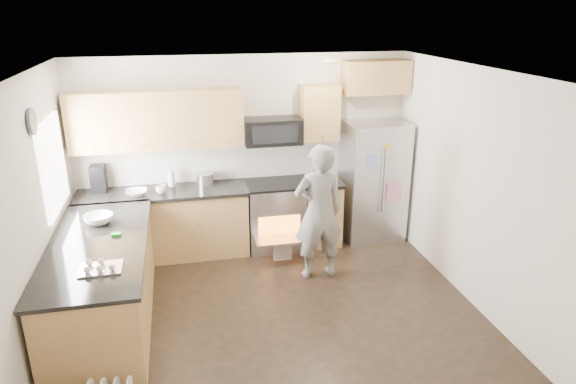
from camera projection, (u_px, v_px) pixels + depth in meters
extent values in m
plane|color=black|center=(273.00, 314.00, 5.63)|extent=(4.50, 4.50, 0.00)
cube|color=beige|center=(245.00, 152.00, 7.02)|extent=(4.50, 0.04, 2.60)
cube|color=beige|center=(328.00, 312.00, 3.35)|extent=(4.50, 0.04, 2.60)
cube|color=beige|center=(32.00, 222.00, 4.73)|extent=(0.04, 4.00, 2.60)
cube|color=beige|center=(473.00, 188.00, 5.63)|extent=(0.04, 4.00, 2.60)
cube|color=white|center=(270.00, 73.00, 4.74)|extent=(4.50, 4.00, 0.04)
cube|color=white|center=(53.00, 165.00, 5.57)|extent=(0.04, 1.00, 1.00)
cylinder|color=#FFEECC|center=(329.00, 61.00, 5.93)|extent=(0.14, 0.14, 0.02)
cylinder|color=#474754|center=(32.00, 121.00, 4.86)|extent=(0.03, 0.26, 0.26)
cube|color=#AF8946|center=(166.00, 225.00, 6.81)|extent=(2.15, 0.60, 0.87)
cube|color=black|center=(163.00, 193.00, 6.64)|extent=(2.19, 0.64, 0.04)
cube|color=#AF8946|center=(320.00, 213.00, 7.24)|extent=(0.50, 0.60, 0.87)
cube|color=black|center=(321.00, 181.00, 7.07)|extent=(0.54, 0.64, 0.04)
cube|color=#AF8946|center=(157.00, 120.00, 6.46)|extent=(2.16, 0.33, 0.74)
cube|color=#AF8946|center=(319.00, 113.00, 6.89)|extent=(0.50, 0.33, 0.74)
cube|color=#AF8946|center=(376.00, 77.00, 6.89)|extent=(0.90, 0.33, 0.44)
imported|color=silver|center=(136.00, 192.00, 6.49)|extent=(0.27, 0.27, 0.07)
imported|color=white|center=(171.00, 177.00, 6.77)|extent=(0.10, 0.10, 0.27)
imported|color=white|center=(161.00, 190.00, 6.54)|extent=(0.13, 0.13, 0.10)
cylinder|color=#B7B7BC|center=(205.00, 179.00, 6.87)|extent=(0.22, 0.22, 0.15)
cube|color=black|center=(98.00, 179.00, 6.57)|extent=(0.18, 0.22, 0.35)
cylinder|color=#B7B7BC|center=(313.00, 176.00, 7.13)|extent=(0.09, 0.09, 0.07)
cube|color=#AF8946|center=(104.00, 285.00, 5.36)|extent=(0.90, 2.30, 0.87)
cube|color=black|center=(98.00, 244.00, 5.20)|extent=(0.96, 2.36, 0.04)
imported|color=white|center=(99.00, 219.00, 5.64)|extent=(0.31, 0.31, 0.10)
cube|color=green|center=(116.00, 234.00, 5.34)|extent=(0.09, 0.07, 0.03)
cube|color=#B7B7BC|center=(101.00, 266.00, 4.65)|extent=(0.37, 0.28, 0.08)
cube|color=#B7B7BC|center=(275.00, 216.00, 7.09)|extent=(0.76, 0.62, 0.90)
cube|color=black|center=(275.00, 184.00, 6.93)|extent=(0.76, 0.60, 0.03)
cube|color=orange|center=(279.00, 228.00, 6.81)|extent=(0.56, 0.02, 0.34)
cube|color=#B7B7BC|center=(282.00, 239.00, 6.69)|extent=(0.70, 0.34, 0.03)
cube|color=silver|center=(283.00, 250.00, 6.69)|extent=(0.24, 0.03, 0.28)
cube|color=black|center=(272.00, 131.00, 6.80)|extent=(0.76, 0.40, 0.34)
cube|color=#B7B7BC|center=(373.00, 181.00, 7.25)|extent=(0.85, 0.67, 1.69)
cylinder|color=#B7B7BC|center=(380.00, 181.00, 6.90)|extent=(0.02, 0.02, 0.92)
cylinder|color=#B7B7BC|center=(384.00, 180.00, 6.91)|extent=(0.02, 0.02, 0.92)
cube|color=pink|center=(394.00, 192.00, 7.01)|extent=(0.22, 0.01, 0.28)
cube|color=#8E9CE4|center=(372.00, 162.00, 6.78)|extent=(0.17, 0.01, 0.20)
imported|color=gray|center=(319.00, 212.00, 6.16)|extent=(0.64, 0.45, 1.69)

